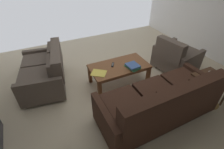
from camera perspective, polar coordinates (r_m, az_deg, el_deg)
ground_plane at (r=3.71m, az=2.45°, el=-3.29°), size 5.70×5.52×0.01m
sofa_main at (r=2.86m, az=16.48°, el=-9.28°), size 2.06×0.88×0.90m
loveseat_near at (r=3.75m, az=-22.00°, el=1.11°), size 1.05×1.47×0.84m
coffee_table at (r=3.52m, az=2.52°, el=2.23°), size 1.23×0.65×0.45m
end_table at (r=3.46m, az=30.95°, el=-2.06°), size 0.51×0.51×0.59m
armchair_side at (r=4.26m, az=21.01°, el=5.74°), size 0.97×1.02×0.86m
coffee_mug at (r=3.36m, az=30.69°, el=0.04°), size 0.10×0.08×0.10m
book_stack at (r=3.42m, az=7.12°, el=2.89°), size 0.25×0.33×0.08m
tv_remote at (r=3.49m, az=0.25°, el=3.40°), size 0.12×0.16×0.02m
loose_magazine at (r=3.26m, az=-4.58°, el=0.52°), size 0.37×0.36×0.01m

